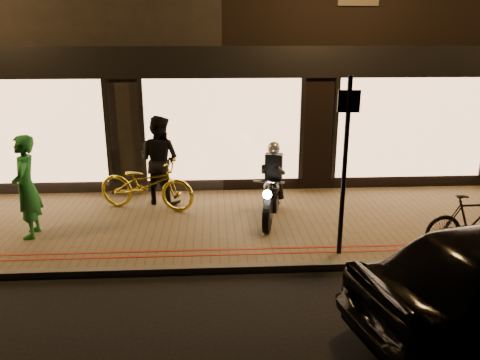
# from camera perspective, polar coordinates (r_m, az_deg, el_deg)

# --- Properties ---
(ground) EXTENTS (90.00, 90.00, 0.00)m
(ground) POSITION_cam_1_polar(r_m,az_deg,el_deg) (7.75, -1.28, -11.33)
(ground) COLOR black
(ground) RESTS_ON ground
(sidewalk) EXTENTS (50.00, 4.00, 0.12)m
(sidewalk) POSITION_cam_1_polar(r_m,az_deg,el_deg) (9.53, -1.73, -5.33)
(sidewalk) COLOR brown
(sidewalk) RESTS_ON ground
(kerb_stone) EXTENTS (50.00, 0.14, 0.12)m
(kerb_stone) POSITION_cam_1_polar(r_m,az_deg,el_deg) (7.76, -1.30, -10.76)
(kerb_stone) COLOR #59544C
(kerb_stone) RESTS_ON ground
(red_kerb_lines) EXTENTS (50.00, 0.26, 0.01)m
(red_kerb_lines) POSITION_cam_1_polar(r_m,az_deg,el_deg) (8.18, -1.43, -8.75)
(red_kerb_lines) COLOR maroon
(red_kerb_lines) RESTS_ON sidewalk
(building_row) EXTENTS (48.00, 10.11, 8.50)m
(building_row) POSITION_cam_1_polar(r_m,az_deg,el_deg) (15.83, -2.66, 18.98)
(building_row) COLOR black
(building_row) RESTS_ON ground
(motorcycle) EXTENTS (0.76, 1.91, 1.59)m
(motorcycle) POSITION_cam_1_polar(r_m,az_deg,el_deg) (9.43, 3.95, -1.24)
(motorcycle) COLOR black
(motorcycle) RESTS_ON sidewalk
(sign_post) EXTENTS (0.35, 0.09, 3.00)m
(sign_post) POSITION_cam_1_polar(r_m,az_deg,el_deg) (7.77, 12.69, 2.57)
(sign_post) COLOR black
(sign_post) RESTS_ON sidewalk
(bicycle_gold) EXTENTS (2.24, 1.30, 1.11)m
(bicycle_gold) POSITION_cam_1_polar(r_m,az_deg,el_deg) (10.19, -11.33, -0.50)
(bicycle_gold) COLOR gold
(bicycle_gold) RESTS_ON sidewalk
(bicycle_dark) EXTENTS (1.68, 0.53, 1.00)m
(bicycle_dark) POSITION_cam_1_polar(r_m,az_deg,el_deg) (9.05, 26.48, -4.61)
(bicycle_dark) COLOR black
(bicycle_dark) RESTS_ON sidewalk
(person_green) EXTENTS (0.54, 0.75, 1.91)m
(person_green) POSITION_cam_1_polar(r_m,az_deg,el_deg) (9.34, -24.62, -0.78)
(person_green) COLOR #207831
(person_green) RESTS_ON sidewalk
(person_dark) EXTENTS (1.19, 1.10, 1.97)m
(person_dark) POSITION_cam_1_polar(r_m,az_deg,el_deg) (10.42, -9.79, 2.41)
(person_dark) COLOR black
(person_dark) RESTS_ON sidewalk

